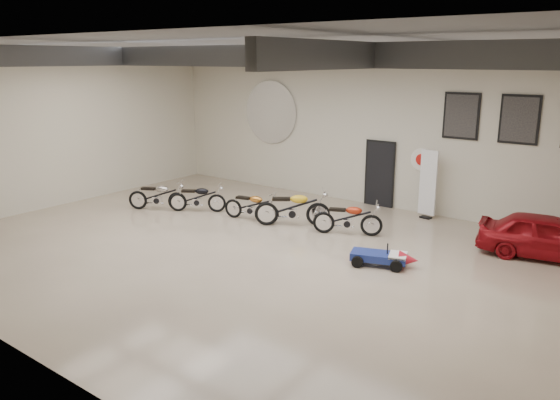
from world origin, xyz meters
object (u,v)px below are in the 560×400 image
Objects in this scene: motorcycle_black at (197,197)px; motorcycle_red at (348,218)px; go_kart at (385,254)px; vintage_car at (548,236)px; banner_stand at (428,186)px; motorcycle_silver at (157,195)px; motorcycle_gold at (251,205)px; motorcycle_yellow at (292,207)px.

motorcycle_black is 5.04m from motorcycle_red.
go_kart is 4.08m from vintage_car.
banner_stand is at bearing -1.26° from motorcycle_black.
motorcycle_red reaches higher than go_kart.
motorcycle_black is (1.15, 0.63, -0.02)m from motorcycle_silver.
banner_stand is 1.28× the size of go_kart.
motorcycle_red reaches higher than motorcycle_gold.
motorcycle_red is at bearing 121.99° from go_kart.
vintage_car is (4.79, 1.33, 0.06)m from motorcycle_red.
motorcycle_red is at bearing -0.85° from motorcycle_gold.
motorcycle_silver is at bearing 160.53° from go_kart.
motorcycle_gold is at bearing 157.96° from motorcycle_yellow.
motorcycle_gold reaches higher than go_kart.
motorcycle_red is (6.13, 1.46, -0.00)m from motorcycle_silver.
banner_stand is 1.08× the size of motorcycle_red.
banner_stand reaches higher than motorcycle_yellow.
motorcycle_red is (2.99, 0.53, 0.02)m from motorcycle_gold.
motorcycle_black is 10.00m from vintage_car.
banner_stand reaches higher than motorcycle_silver.
banner_stand is at bearing 28.38° from motorcycle_gold.
motorcycle_yellow is at bearing 93.30° from vintage_car.
motorcycle_black is 6.90m from go_kart.
motorcycle_yellow is (1.29, 0.30, 0.09)m from motorcycle_gold.
motorcycle_yellow is at bearing -13.49° from motorcycle_silver.
motorcycle_silver is 0.58× the size of vintage_car.
go_kart is 0.49× the size of vintage_car.
banner_stand reaches higher than motorcycle_gold.
vintage_car is at bearing 25.63° from go_kart.
motorcycle_yellow is 1.72m from motorcycle_red.
motorcycle_gold is 1.33m from motorcycle_yellow.
motorcycle_black is at bearing 155.18° from go_kart.
motorcycle_red is 1.19× the size of go_kart.
motorcycle_red is (-1.11, -2.83, -0.52)m from banner_stand.
motorcycle_yellow reaches higher than motorcycle_red.
motorcycle_gold is 1.13× the size of go_kart.
banner_stand is at bearing 12.38° from motorcycle_yellow.
motorcycle_gold is 4.98m from go_kart.
go_kart is at bearing -38.10° from motorcycle_black.
motorcycle_silver is at bearing 176.59° from motorcycle_black.
go_kart is (8.01, -0.07, -0.20)m from motorcycle_silver.
motorcycle_red is 4.97m from vintage_car.
motorcycle_gold is 0.96× the size of motorcycle_red.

